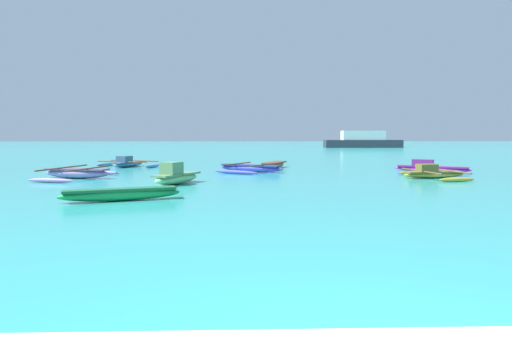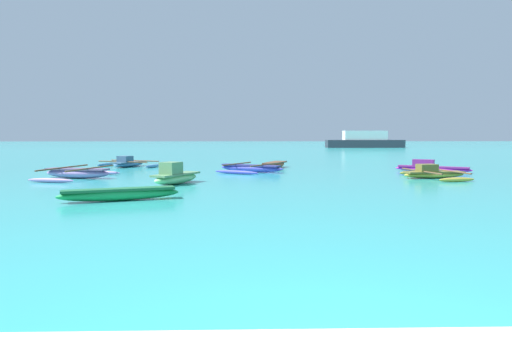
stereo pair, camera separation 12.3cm
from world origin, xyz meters
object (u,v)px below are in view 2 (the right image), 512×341
at_px(moored_boat_5, 77,173).
at_px(moored_boat_7, 250,168).
at_px(moored_boat_0, 128,163).
at_px(moored_boat_4, 175,176).
at_px(moored_boat_3, 119,194).
at_px(moored_boat_1, 433,173).
at_px(moored_boat_6, 431,168).
at_px(distant_ferry, 365,141).
at_px(moored_boat_2, 275,165).

relative_size(moored_boat_5, moored_boat_7, 1.12).
bearing_deg(moored_boat_5, moored_boat_0, 99.41).
distance_m(moored_boat_4, moored_boat_7, 6.70).
relative_size(moored_boat_0, moored_boat_3, 1.14).
bearing_deg(moored_boat_3, moored_boat_0, 84.13).
relative_size(moored_boat_1, moored_boat_4, 1.42).
xyz_separation_m(moored_boat_6, distant_ferry, (7.85, 43.37, 0.79)).
xyz_separation_m(moored_boat_2, distant_ferry, (16.17, 40.32, 0.82)).
xyz_separation_m(moored_boat_5, moored_boat_6, (18.00, 3.04, -0.01)).
distance_m(moored_boat_2, moored_boat_3, 14.54).
relative_size(moored_boat_2, distant_ferry, 0.25).
distance_m(moored_boat_0, moored_boat_1, 17.94).
relative_size(moored_boat_0, moored_boat_4, 1.51).
relative_size(moored_boat_1, moored_boat_7, 0.97).
xyz_separation_m(moored_boat_4, moored_boat_6, (13.05, 5.63, -0.09)).
xyz_separation_m(moored_boat_1, moored_boat_5, (-16.70, 0.35, 0.02)).
bearing_deg(distant_ferry, moored_boat_7, -112.32).
bearing_deg(moored_boat_1, moored_boat_7, 148.48).
height_order(moored_boat_7, distant_ferry, distant_ferry).
distance_m(moored_boat_5, moored_boat_7, 8.80).
bearing_deg(moored_boat_2, distant_ferry, 0.23).
xyz_separation_m(moored_boat_0, moored_boat_6, (17.50, -4.32, 0.00)).
distance_m(moored_boat_2, moored_boat_5, 11.44).
bearing_deg(moored_boat_2, moored_boat_5, 144.24).
bearing_deg(moored_boat_3, moored_boat_7, 49.12).
bearing_deg(moored_boat_1, moored_boat_4, -177.63).
xyz_separation_m(moored_boat_5, moored_boat_7, (8.16, 3.29, -0.04)).
relative_size(moored_boat_3, moored_boat_4, 1.33).
height_order(moored_boat_0, moored_boat_5, moored_boat_0).
height_order(moored_boat_2, moored_boat_5, moored_boat_5).
bearing_deg(moored_boat_7, moored_boat_4, -88.00).
bearing_deg(moored_boat_6, moored_boat_1, -80.08).
relative_size(moored_boat_0, moored_boat_7, 1.03).
height_order(moored_boat_1, moored_boat_4, moored_boat_4).
height_order(moored_boat_5, moored_boat_7, moored_boat_5).
relative_size(moored_boat_1, moored_boat_3, 1.07).
bearing_deg(moored_boat_2, moored_boat_3, 178.75).
bearing_deg(moored_boat_0, moored_boat_3, -143.18).
height_order(moored_boat_4, moored_boat_7, moored_boat_4).
bearing_deg(moored_boat_4, moored_boat_0, 52.03).
bearing_deg(moored_boat_0, distant_ferry, -9.34).
xyz_separation_m(moored_boat_4, moored_boat_7, (3.20, 5.89, -0.12)).
bearing_deg(moored_boat_6, moored_boat_2, -169.16).
bearing_deg(moored_boat_7, moored_boat_1, 7.44).
distance_m(moored_boat_1, distant_ferry, 47.64).
bearing_deg(moored_boat_3, moored_boat_6, 17.15).
height_order(moored_boat_6, moored_boat_7, moored_boat_6).
bearing_deg(moored_boat_4, moored_boat_7, -0.60).
height_order(moored_boat_5, distant_ferry, distant_ferry).
distance_m(moored_boat_1, moored_boat_4, 11.96).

